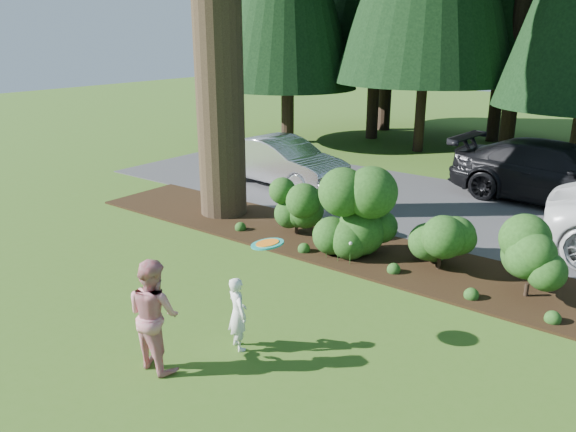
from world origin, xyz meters
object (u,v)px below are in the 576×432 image
at_px(child, 238,313).
at_px(frisbee, 267,244).
at_px(car_silver_wagon, 282,161).
at_px(adult, 154,314).
at_px(car_dark_suv, 558,174).

xyz_separation_m(child, frisbee, (0.29, 0.39, 1.10)).
distance_m(car_silver_wagon, adult, 10.43).
distance_m(adult, frisbee, 1.95).
height_order(adult, frisbee, frisbee).
relative_size(car_silver_wagon, child, 3.82).
distance_m(car_dark_suv, child, 11.41).
distance_m(car_dark_suv, adult, 12.61).
distance_m(car_silver_wagon, car_dark_suv, 8.12).
distance_m(child, adult, 1.29).
bearing_deg(car_silver_wagon, child, -140.86).
relative_size(child, frisbee, 2.35).
height_order(car_dark_suv, child, car_dark_suv).
xyz_separation_m(car_dark_suv, child, (-2.05, -11.22, -0.30)).
height_order(car_silver_wagon, frisbee, frisbee).
bearing_deg(adult, frisbee, -118.38).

